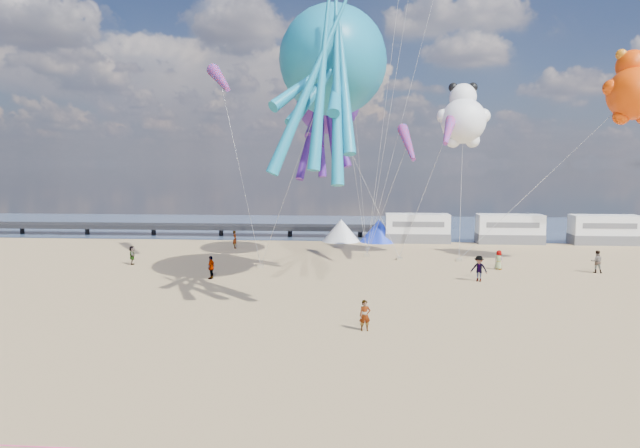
{
  "coord_description": "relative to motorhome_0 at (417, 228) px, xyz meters",
  "views": [
    {
      "loc": [
        0.52,
        -20.05,
        8.18
      ],
      "look_at": [
        -1.54,
        6.0,
        5.43
      ],
      "focal_mm": 32.0,
      "sensor_mm": 36.0,
      "label": 1
    }
  ],
  "objects": [
    {
      "name": "ground",
      "position": [
        -6.0,
        -40.0,
        -1.5
      ],
      "size": [
        120.0,
        120.0,
        0.0
      ],
      "primitive_type": "plane",
      "color": "tan",
      "rests_on": "ground"
    },
    {
      "name": "water",
      "position": [
        -6.0,
        15.0,
        -1.48
      ],
      "size": [
        120.0,
        120.0,
        0.0
      ],
      "primitive_type": "plane",
      "color": "#344764",
      "rests_on": "ground"
    },
    {
      "name": "pier",
      "position": [
        -34.0,
        4.0,
        -0.5
      ],
      "size": [
        60.0,
        3.0,
        0.5
      ],
      "primitive_type": "cube",
      "color": "black",
      "rests_on": "ground"
    },
    {
      "name": "motorhome_0",
      "position": [
        0.0,
        0.0,
        0.0
      ],
      "size": [
        6.6,
        2.5,
        3.0
      ],
      "primitive_type": "cube",
      "color": "silver",
      "rests_on": "ground"
    },
    {
      "name": "motorhome_1",
      "position": [
        9.5,
        0.0,
        0.0
      ],
      "size": [
        6.6,
        2.5,
        3.0
      ],
      "primitive_type": "cube",
      "color": "silver",
      "rests_on": "ground"
    },
    {
      "name": "motorhome_2",
      "position": [
        19.0,
        0.0,
        0.0
      ],
      "size": [
        6.6,
        2.5,
        3.0
      ],
      "primitive_type": "cube",
      "color": "silver",
      "rests_on": "ground"
    },
    {
      "name": "tent_white",
      "position": [
        -8.0,
        0.0,
        -0.3
      ],
      "size": [
        4.0,
        4.0,
        2.4
      ],
      "primitive_type": "cone",
      "color": "white",
      "rests_on": "ground"
    },
    {
      "name": "tent_blue",
      "position": [
        -4.0,
        0.0,
        -0.3
      ],
      "size": [
        4.0,
        4.0,
        2.4
      ],
      "primitive_type": "cone",
      "color": "#1933CC",
      "rests_on": "ground"
    },
    {
      "name": "standing_person",
      "position": [
        -5.44,
        -32.57,
        -0.73
      ],
      "size": [
        0.62,
        0.46,
        1.53
      ],
      "primitive_type": "imported",
      "rotation": [
        0.0,
        0.0,
        0.19
      ],
      "color": "tan",
      "rests_on": "ground"
    },
    {
      "name": "beachgoer_0",
      "position": [
        4.95,
        -15.27,
        -0.74
      ],
      "size": [
        0.63,
        0.66,
        1.51
      ],
      "primitive_type": "imported",
      "rotation": [
        0.0,
        0.0,
        2.28
      ],
      "color": "#7F6659",
      "rests_on": "ground"
    },
    {
      "name": "beachgoer_1",
      "position": [
        12.01,
        -16.07,
        -0.64
      ],
      "size": [
        0.93,
        0.7,
        1.71
      ],
      "primitive_type": "imported",
      "rotation": [
        0.0,
        0.0,
        2.94
      ],
      "color": "#7F6659",
      "rests_on": "ground"
    },
    {
      "name": "beachgoer_2",
      "position": [
        2.51,
        -20.01,
        -0.59
      ],
      "size": [
        1.09,
        0.99,
        1.81
      ],
      "primitive_type": "imported",
      "rotation": [
        0.0,
        0.0,
        5.85
      ],
      "color": "#7F6659",
      "rests_on": "ground"
    },
    {
      "name": "beachgoer_3",
      "position": [
        -16.42,
        -20.64,
        -0.67
      ],
      "size": [
        0.76,
        1.15,
        1.66
      ],
      "primitive_type": "imported",
      "rotation": [
        0.0,
        0.0,
        4.57
      ],
      "color": "#7F6659",
      "rests_on": "ground"
    },
    {
      "name": "beachgoer_4",
      "position": [
        -24.47,
        -15.32,
        -0.74
      ],
      "size": [
        0.68,
        0.97,
        1.52
      ],
      "primitive_type": "imported",
      "rotation": [
        0.0,
        0.0,
        1.96
      ],
      "color": "#7F6659",
      "rests_on": "ground"
    },
    {
      "name": "beachgoer_5",
      "position": [
        -18.11,
        -5.81,
        -0.63
      ],
      "size": [
        1.03,
        1.7,
        1.74
      ],
      "primitive_type": "imported",
      "rotation": [
        0.0,
        0.0,
        1.92
      ],
      "color": "#7F6659",
      "rests_on": "ground"
    },
    {
      "name": "sandbag_a",
      "position": [
        -13.7,
        -15.94,
        -1.39
      ],
      "size": [
        0.5,
        0.35,
        0.22
      ],
      "primitive_type": "cube",
      "color": "gray",
      "rests_on": "ground"
    },
    {
      "name": "sandbag_b",
      "position": [
        -2.49,
        -11.4,
        -1.39
      ],
      "size": [
        0.5,
        0.35,
        0.22
      ],
      "primitive_type": "cube",
      "color": "gray",
      "rests_on": "ground"
    },
    {
      "name": "sandbag_c",
      "position": [
        2.5,
        -11.63,
        -1.39
      ],
      "size": [
        0.5,
        0.35,
        0.22
      ],
      "primitive_type": "cube",
      "color": "gray",
      "rests_on": "ground"
    },
    {
      "name": "sandbag_d",
      "position": [
        -2.52,
        -11.15,
        -1.39
      ],
      "size": [
        0.5,
        0.35,
        0.22
      ],
      "primitive_type": "cube",
      "color": "gray",
      "rests_on": "ground"
    },
    {
      "name": "sandbag_e",
      "position": [
        -5.28,
        -9.75,
        -1.39
      ],
      "size": [
        0.5,
        0.35,
        0.22
      ],
      "primitive_type": "cube",
      "color": "gray",
      "rests_on": "ground"
    },
    {
      "name": "kite_octopus_teal",
      "position": [
        -7.61,
        -22.42,
        13.28
      ],
      "size": [
        8.93,
        12.91,
        13.57
      ],
      "primitive_type": null,
      "rotation": [
        0.0,
        0.0,
        -0.36
      ],
      "color": "#14769A"
    },
    {
      "name": "kite_octopus_purple",
      "position": [
        -8.62,
        -11.74,
        11.84
      ],
      "size": [
        7.28,
        11.26,
        11.9
      ],
      "primitive_type": null,
      "rotation": [
        0.0,
        0.0,
        0.29
      ],
      "color": "#4E1C8B"
    },
    {
      "name": "kite_panda",
      "position": [
        2.71,
        -10.67,
        10.3
      ],
      "size": [
        5.29,
        5.07,
        6.5
      ],
      "primitive_type": null,
      "rotation": [
        0.0,
        0.0,
        -0.18
      ],
      "color": "white"
    },
    {
      "name": "kite_teddy_orange",
      "position": [
        14.87,
        -14.24,
        12.03
      ],
      "size": [
        5.57,
        5.34,
        6.85
      ],
      "primitive_type": null,
      "rotation": [
        0.0,
        0.0,
        0.17
      ],
      "color": "#EF4104"
    },
    {
      "name": "windsock_left",
      "position": [
        -17.19,
        -14.1,
        13.49
      ],
      "size": [
        3.89,
        6.9,
        7.06
      ],
      "primitive_type": null,
      "rotation": [
        0.0,
        0.0,
        0.42
      ],
      "color": "red"
    },
    {
      "name": "windsock_mid",
      "position": [
        1.14,
        -13.46,
        9.51
      ],
      "size": [
        2.37,
        6.17,
        6.1
      ],
      "primitive_type": null,
      "rotation": [
        0.0,
        0.0,
        -0.23
      ],
      "color": "red"
    },
    {
      "name": "windsock_right",
      "position": [
        -2.14,
        -14.07,
        8.32
      ],
      "size": [
        1.5,
        5.61,
        5.54
      ],
      "primitive_type": null,
      "rotation": [
        0.0,
        0.0,
        0.11
      ],
      "color": "red"
    }
  ]
}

